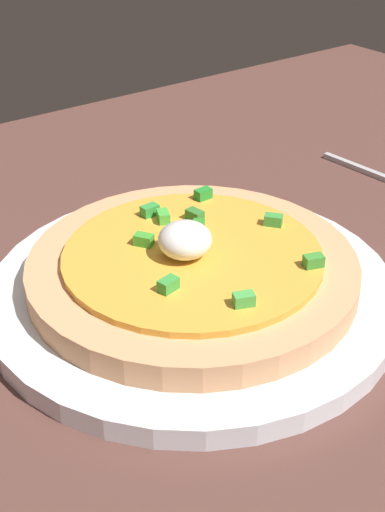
# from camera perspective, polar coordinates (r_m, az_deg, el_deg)

# --- Properties ---
(dining_table) EXTENTS (1.16, 0.74, 0.03)m
(dining_table) POSITION_cam_1_polar(r_m,az_deg,el_deg) (0.53, 0.18, -2.18)
(dining_table) COLOR brown
(dining_table) RESTS_ON ground
(plate) EXTENTS (0.28, 0.28, 0.02)m
(plate) POSITION_cam_1_polar(r_m,az_deg,el_deg) (0.48, 0.00, -2.79)
(plate) COLOR white
(plate) RESTS_ON dining_table
(pizza) EXTENTS (0.23, 0.23, 0.05)m
(pizza) POSITION_cam_1_polar(r_m,az_deg,el_deg) (0.47, -0.01, -0.86)
(pizza) COLOR tan
(pizza) RESTS_ON plate
(fork) EXTENTS (0.02, 0.11, 0.01)m
(fork) POSITION_cam_1_polar(r_m,az_deg,el_deg) (0.68, 15.36, 6.40)
(fork) COLOR #B7B7BC
(fork) RESTS_ON dining_table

